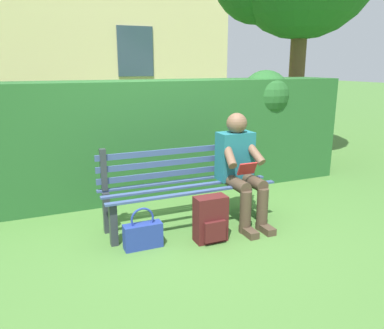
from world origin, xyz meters
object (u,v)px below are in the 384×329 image
(person_seated, at_px, (240,166))
(handbag, at_px, (143,234))
(backpack, at_px, (211,219))
(park_bench, at_px, (185,183))

(person_seated, relative_size, handbag, 2.94)
(person_seated, relative_size, backpack, 2.60)
(park_bench, xyz_separation_m, backpack, (-0.05, 0.51, -0.22))
(handbag, bearing_deg, person_seated, -169.32)
(park_bench, bearing_deg, person_seated, 162.30)
(park_bench, height_order, handbag, park_bench)
(backpack, distance_m, handbag, 0.66)
(handbag, bearing_deg, backpack, 169.96)
(backpack, bearing_deg, park_bench, -84.12)
(park_bench, bearing_deg, handbag, 33.77)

